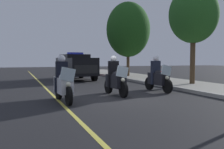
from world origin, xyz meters
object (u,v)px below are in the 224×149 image
Objects in this scene: police_motorcycle_lead_right at (115,79)px; tree_far_back at (128,30)px; police_motorcycle_trailing at (158,77)px; tree_mid_block at (193,15)px; police_suv at (76,66)px; cyclist_background at (89,67)px; police_motorcycle_lead_left at (63,83)px.

tree_far_back is (-9.88, 5.06, 3.36)m from police_motorcycle_lead_right.
tree_mid_block is (-1.80, 3.43, 3.44)m from police_motorcycle_trailing.
police_motorcycle_trailing is at bearing -62.31° from tree_mid_block.
tree_far_back is (-1.24, 4.87, 2.99)m from police_suv.
police_motorcycle_trailing is 11.95m from cyclist_background.
police_suv is 0.80× the size of tree_far_back.
police_motorcycle_lead_left reaches higher than cyclist_background.
cyclist_background is at bearing 160.55° from police_motorcycle_lead_left.
police_suv is 0.88× the size of tree_mid_block.
police_suv is 9.03m from tree_mid_block.
police_motorcycle_lead_left is 1.00× the size of police_motorcycle_lead_right.
tree_far_back is (2.54, 2.75, 3.22)m from cyclist_background.
police_motorcycle_lead_left is at bearing -19.45° from cyclist_background.
tree_mid_block is (-2.27, 5.82, 3.44)m from police_motorcycle_lead_right.
police_motorcycle_lead_right is (-0.96, 2.42, 0.00)m from police_motorcycle_lead_left.
tree_far_back reaches higher than police_motorcycle_lead_left.
police_motorcycle_lead_right is at bearing -68.70° from tree_mid_block.
police_motorcycle_trailing is (-0.47, 2.38, 0.00)m from police_motorcycle_lead_right.
police_motorcycle_lead_right is 7.13m from tree_mid_block.
tree_mid_block reaches higher than cyclist_background.
police_motorcycle_trailing is 1.22× the size of cyclist_background.
tree_far_back reaches higher than police_suv.
police_motorcycle_trailing is at bearing -15.89° from tree_far_back.
cyclist_background is (-11.95, -0.08, 0.14)m from police_motorcycle_trailing.
tree_mid_block is 0.91× the size of tree_far_back.
cyclist_background is at bearing 150.75° from police_suv.
police_motorcycle_lead_left is at bearing -68.34° from police_motorcycle_lead_right.
police_motorcycle_lead_right is 0.34× the size of tree_far_back.
police_motorcycle_lead_right reaches higher than cyclist_background.
police_suv reaches higher than police_motorcycle_trailing.
police_motorcycle_trailing is 10.35m from tree_far_back.
tree_far_back reaches higher than tree_mid_block.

